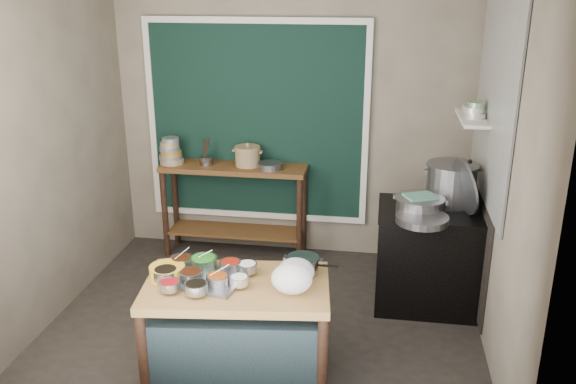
% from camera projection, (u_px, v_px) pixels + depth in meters
% --- Properties ---
extents(floor, '(3.50, 3.00, 0.02)m').
position_uv_depth(floor, '(264.00, 323.00, 5.07)').
color(floor, '#29251F').
rests_on(floor, ground).
extents(back_wall, '(3.50, 0.02, 2.80)m').
position_uv_depth(back_wall, '(292.00, 118.00, 6.01)').
color(back_wall, '#786E5C').
rests_on(back_wall, floor).
extents(left_wall, '(0.02, 3.00, 2.80)m').
position_uv_depth(left_wall, '(46.00, 151.00, 4.86)').
color(left_wall, '#786E5C').
rests_on(left_wall, floor).
extents(right_wall, '(0.02, 3.00, 2.80)m').
position_uv_depth(right_wall, '(504.00, 172.00, 4.34)').
color(right_wall, '#786E5C').
rests_on(right_wall, floor).
extents(curtain_panel, '(2.10, 0.02, 1.90)m').
position_uv_depth(curtain_panel, '(257.00, 122.00, 6.04)').
color(curtain_panel, black).
rests_on(curtain_panel, back_wall).
extents(curtain_frame, '(2.22, 0.03, 2.02)m').
position_uv_depth(curtain_frame, '(256.00, 123.00, 6.03)').
color(curtain_frame, beige).
rests_on(curtain_frame, back_wall).
extents(tile_panel, '(0.02, 1.70, 1.70)m').
position_uv_depth(tile_panel, '(495.00, 95.00, 4.71)').
color(tile_panel, '#B2B2AA').
rests_on(tile_panel, right_wall).
extents(soot_patch, '(0.01, 1.30, 1.30)m').
position_uv_depth(soot_patch, '(478.00, 227.00, 5.18)').
color(soot_patch, black).
rests_on(soot_patch, right_wall).
extents(wall_shelf, '(0.22, 0.70, 0.03)m').
position_uv_depth(wall_shelf, '(473.00, 118.00, 5.08)').
color(wall_shelf, beige).
rests_on(wall_shelf, right_wall).
extents(prep_table, '(1.33, 0.87, 0.75)m').
position_uv_depth(prep_table, '(238.00, 332.00, 4.25)').
color(prep_table, olive).
rests_on(prep_table, floor).
extents(back_counter, '(1.45, 0.40, 0.95)m').
position_uv_depth(back_counter, '(235.00, 210.00, 6.18)').
color(back_counter, brown).
rests_on(back_counter, floor).
extents(stove_block, '(0.90, 0.68, 0.85)m').
position_uv_depth(stove_block, '(430.00, 258.00, 5.24)').
color(stove_block, black).
rests_on(stove_block, floor).
extents(stove_top, '(0.92, 0.69, 0.03)m').
position_uv_depth(stove_top, '(434.00, 211.00, 5.09)').
color(stove_top, black).
rests_on(stove_top, stove_block).
extents(condiment_tray, '(0.58, 0.47, 0.02)m').
position_uv_depth(condiment_tray, '(205.00, 279.00, 4.16)').
color(condiment_tray, gray).
rests_on(condiment_tray, prep_table).
extents(condiment_bowls, '(0.68, 0.53, 0.08)m').
position_uv_depth(condiment_bowls, '(201.00, 272.00, 4.16)').
color(condiment_bowls, gray).
rests_on(condiment_bowls, condiment_tray).
extents(yellow_basin, '(0.31, 0.31, 0.09)m').
position_uv_depth(yellow_basin, '(167.00, 272.00, 4.18)').
color(yellow_basin, gold).
rests_on(yellow_basin, prep_table).
extents(saucepan, '(0.25, 0.25, 0.13)m').
position_uv_depth(saucepan, '(303.00, 265.00, 4.24)').
color(saucepan, gray).
rests_on(saucepan, prep_table).
extents(plastic_bag_a, '(0.31, 0.28, 0.20)m').
position_uv_depth(plastic_bag_a, '(292.00, 279.00, 3.97)').
color(plastic_bag_a, white).
rests_on(plastic_bag_a, prep_table).
extents(plastic_bag_b, '(0.25, 0.22, 0.19)m').
position_uv_depth(plastic_bag_b, '(296.00, 271.00, 4.09)').
color(plastic_bag_b, white).
rests_on(plastic_bag_b, prep_table).
extents(bowl_stack, '(0.24, 0.24, 0.27)m').
position_uv_depth(bowl_stack, '(171.00, 152.00, 6.06)').
color(bowl_stack, tan).
rests_on(bowl_stack, back_counter).
extents(utensil_cup, '(0.15, 0.15, 0.09)m').
position_uv_depth(utensil_cup, '(206.00, 161.00, 6.04)').
color(utensil_cup, gray).
rests_on(utensil_cup, back_counter).
extents(ceramic_crock, '(0.30, 0.30, 0.18)m').
position_uv_depth(ceramic_crock, '(248.00, 157.00, 5.99)').
color(ceramic_crock, '#91774F').
rests_on(ceramic_crock, back_counter).
extents(wide_bowl, '(0.30, 0.30, 0.06)m').
position_uv_depth(wide_bowl, '(270.00, 166.00, 5.91)').
color(wide_bowl, gray).
rests_on(wide_bowl, back_counter).
extents(stock_pot, '(0.54, 0.54, 0.35)m').
position_uv_depth(stock_pot, '(451.00, 184.00, 5.17)').
color(stock_pot, gray).
rests_on(stock_pot, stove_top).
extents(pot_lid, '(0.25, 0.48, 0.46)m').
position_uv_depth(pot_lid, '(465.00, 187.00, 4.92)').
color(pot_lid, gray).
rests_on(pot_lid, stove_top).
extents(steamer, '(0.49, 0.49, 0.13)m').
position_uv_depth(steamer, '(420.00, 205.00, 4.99)').
color(steamer, gray).
rests_on(steamer, stove_top).
extents(green_cloth, '(0.30, 0.27, 0.02)m').
position_uv_depth(green_cloth, '(420.00, 196.00, 4.96)').
color(green_cloth, '#55917A').
rests_on(green_cloth, steamer).
extents(shallow_pan, '(0.55, 0.55, 0.05)m').
position_uv_depth(shallow_pan, '(422.00, 219.00, 4.81)').
color(shallow_pan, gray).
rests_on(shallow_pan, stove_top).
extents(shelf_bowl_stack, '(0.17, 0.17, 0.13)m').
position_uv_depth(shelf_bowl_stack, '(475.00, 110.00, 4.99)').
color(shelf_bowl_stack, silver).
rests_on(shelf_bowl_stack, wall_shelf).
extents(shelf_bowl_green, '(0.16, 0.16, 0.04)m').
position_uv_depth(shelf_bowl_green, '(470.00, 108.00, 5.30)').
color(shelf_bowl_green, gray).
rests_on(shelf_bowl_green, wall_shelf).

